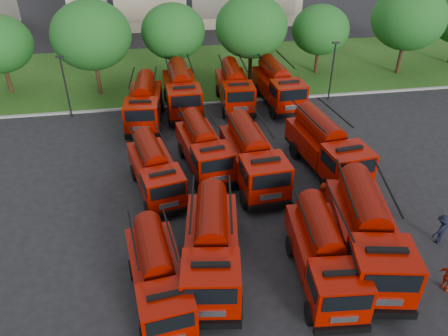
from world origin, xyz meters
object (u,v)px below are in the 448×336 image
object	(u,v)px
fire_truck_0	(158,275)
fire_truck_2	(324,254)
fire_truck_6	(252,156)
fire_truck_10	(234,87)
fire_truck_8	(144,103)
fire_truck_3	(366,232)
fire_truck_9	(181,90)
fire_truck_5	(203,147)
firefighter_2	(444,290)
fire_truck_11	(278,85)
firefighter_3	(437,242)
firefighter_5	(321,208)
firefighter_4	(206,190)
fire_truck_7	(326,146)
fire_truck_1	(212,246)
fire_truck_4	(155,170)

from	to	relation	value
fire_truck_0	fire_truck_2	size ratio (longest dim) A/B	0.94
fire_truck_0	fire_truck_6	distance (m)	10.71
fire_truck_10	fire_truck_8	bearing A→B (deg)	-162.74
fire_truck_3	fire_truck_10	bearing A→B (deg)	109.62
fire_truck_0	fire_truck_9	xyz separation A→B (m)	(2.63, 20.01, 0.28)
fire_truck_5	fire_truck_10	bearing A→B (deg)	59.70
fire_truck_10	firefighter_2	size ratio (longest dim) A/B	4.38
fire_truck_11	firefighter_3	xyz separation A→B (m)	(3.85, -18.43, -1.71)
fire_truck_9	firefighter_3	xyz separation A→B (m)	(12.03, -18.58, -1.74)
fire_truck_10	firefighter_3	xyz separation A→B (m)	(7.56, -18.81, -1.63)
fire_truck_0	firefighter_5	world-z (taller)	fire_truck_0
fire_truck_11	firefighter_4	world-z (taller)	fire_truck_11
fire_truck_0	firefighter_2	bearing A→B (deg)	-14.67
fire_truck_7	firefighter_4	bearing A→B (deg)	-179.22
fire_truck_1	fire_truck_9	bearing A→B (deg)	98.10
fire_truck_7	fire_truck_11	distance (m)	10.66
firefighter_2	fire_truck_11	bearing A→B (deg)	-17.12
fire_truck_6	firefighter_3	distance (m)	11.35
fire_truck_3	fire_truck_8	world-z (taller)	fire_truck_3
fire_truck_5	fire_truck_2	bearing A→B (deg)	-76.56
fire_truck_1	fire_truck_4	size ratio (longest dim) A/B	1.10
fire_truck_5	fire_truck_11	world-z (taller)	fire_truck_11
fire_truck_3	firefighter_3	xyz separation A→B (m)	(4.57, 0.57, -1.80)
firefighter_3	firefighter_2	bearing A→B (deg)	39.94
fire_truck_5	fire_truck_11	xyz separation A→B (m)	(7.50, 9.10, 0.17)
firefighter_2	firefighter_3	bearing A→B (deg)	-49.38
fire_truck_3	fire_truck_7	size ratio (longest dim) A/B	1.05
fire_truck_7	fire_truck_11	bearing A→B (deg)	84.50
fire_truck_1	firefighter_5	size ratio (longest dim) A/B	4.35
fire_truck_1	fire_truck_3	size ratio (longest dim) A/B	0.92
fire_truck_1	firefighter_4	bearing A→B (deg)	93.53
fire_truck_6	fire_truck_10	size ratio (longest dim) A/B	1.07
fire_truck_7	fire_truck_10	bearing A→B (deg)	102.80
fire_truck_10	firefighter_4	distance (m)	12.92
fire_truck_7	fire_truck_9	bearing A→B (deg)	120.93
fire_truck_1	fire_truck_4	distance (m)	7.71
fire_truck_6	fire_truck_2	bearing A→B (deg)	-84.70
fire_truck_7	fire_truck_11	xyz separation A→B (m)	(-0.36, 10.65, -0.03)
firefighter_4	firefighter_5	xyz separation A→B (m)	(6.46, -2.83, 0.00)
firefighter_4	fire_truck_6	bearing A→B (deg)	-125.27
fire_truck_8	firefighter_3	bearing A→B (deg)	-43.25
fire_truck_7	firefighter_4	size ratio (longest dim) A/B	3.99
firefighter_2	firefighter_5	distance (m)	7.74
fire_truck_1	fire_truck_7	world-z (taller)	fire_truck_7
fire_truck_9	fire_truck_7	bearing A→B (deg)	-52.97
firefighter_2	fire_truck_6	bearing A→B (deg)	10.52
fire_truck_1	fire_truck_7	size ratio (longest dim) A/B	0.96
fire_truck_3	fire_truck_5	xyz separation A→B (m)	(-6.79, 9.90, -0.26)
fire_truck_8	firefighter_4	xyz separation A→B (m)	(3.57, -10.08, -1.64)
fire_truck_0	fire_truck_5	world-z (taller)	fire_truck_5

